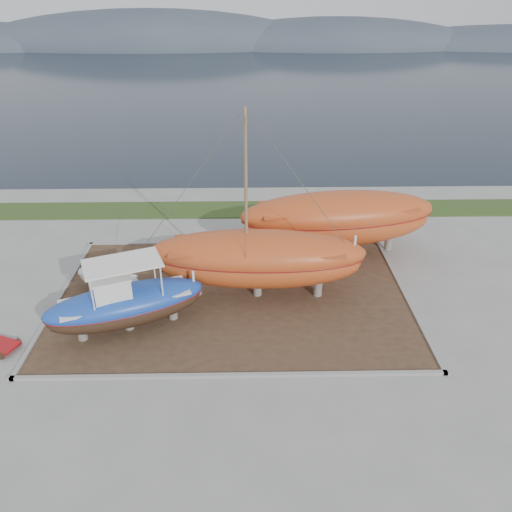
{
  "coord_description": "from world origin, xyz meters",
  "views": [
    {
      "loc": [
        0.77,
        -18.06,
        14.55
      ],
      "look_at": [
        1.2,
        4.0,
        2.45
      ],
      "focal_mm": 35.0,
      "sensor_mm": 36.0,
      "label": 1
    }
  ],
  "objects_px": {
    "white_dinghy": "(109,281)",
    "orange_bare_hull": "(337,225)",
    "blue_caique": "(125,297)",
    "orange_sailboat": "(258,210)",
    "red_trailer": "(1,347)"
  },
  "relations": [
    {
      "from": "blue_caique",
      "to": "white_dinghy",
      "type": "bearing_deg",
      "value": 95.55
    },
    {
      "from": "blue_caique",
      "to": "red_trailer",
      "type": "distance_m",
      "value": 5.9
    },
    {
      "from": "blue_caique",
      "to": "orange_bare_hull",
      "type": "distance_m",
      "value": 13.22
    },
    {
      "from": "blue_caique",
      "to": "orange_bare_hull",
      "type": "height_order",
      "value": "orange_bare_hull"
    },
    {
      "from": "orange_bare_hull",
      "to": "blue_caique",
      "type": "bearing_deg",
      "value": -153.15
    },
    {
      "from": "blue_caique",
      "to": "orange_sailboat",
      "type": "relative_size",
      "value": 0.67
    },
    {
      "from": "white_dinghy",
      "to": "orange_bare_hull",
      "type": "bearing_deg",
      "value": 42.19
    },
    {
      "from": "white_dinghy",
      "to": "orange_sailboat",
      "type": "xyz_separation_m",
      "value": [
        7.9,
        -0.56,
        4.3
      ]
    },
    {
      "from": "blue_caique",
      "to": "white_dinghy",
      "type": "distance_m",
      "value": 3.97
    },
    {
      "from": "orange_sailboat",
      "to": "blue_caique",
      "type": "bearing_deg",
      "value": -153.47
    },
    {
      "from": "red_trailer",
      "to": "blue_caique",
      "type": "bearing_deg",
      "value": 36.99
    },
    {
      "from": "blue_caique",
      "to": "orange_sailboat",
      "type": "height_order",
      "value": "orange_sailboat"
    },
    {
      "from": "blue_caique",
      "to": "orange_sailboat",
      "type": "distance_m",
      "value": 7.46
    },
    {
      "from": "orange_sailboat",
      "to": "red_trailer",
      "type": "bearing_deg",
      "value": -157.99
    },
    {
      "from": "white_dinghy",
      "to": "orange_bare_hull",
      "type": "height_order",
      "value": "orange_bare_hull"
    }
  ]
}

